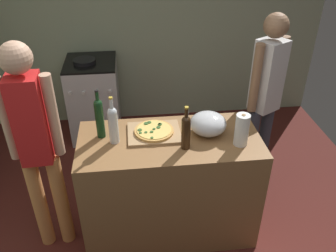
# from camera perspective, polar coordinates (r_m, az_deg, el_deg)

# --- Properties ---
(ground_plane) EXTENTS (4.41, 3.23, 0.02)m
(ground_plane) POSITION_cam_1_polar(r_m,az_deg,el_deg) (3.73, -2.64, -8.66)
(ground_plane) COLOR #511E19
(kitchen_wall_rear) EXTENTS (4.41, 0.10, 2.60)m
(kitchen_wall_rear) POSITION_cam_1_polar(r_m,az_deg,el_deg) (4.33, -4.52, 17.04)
(kitchen_wall_rear) COLOR #99A889
(kitchen_wall_rear) RESTS_ON ground_plane
(counter) EXTENTS (1.38, 0.65, 0.93)m
(counter) POSITION_cam_1_polar(r_m,az_deg,el_deg) (2.96, 0.23, -9.51)
(counter) COLOR olive
(counter) RESTS_ON ground_plane
(cutting_board) EXTENTS (0.40, 0.32, 0.02)m
(cutting_board) POSITION_cam_1_polar(r_m,az_deg,el_deg) (2.72, -2.21, -1.11)
(cutting_board) COLOR tan
(cutting_board) RESTS_ON counter
(pizza) EXTENTS (0.30, 0.30, 0.03)m
(pizza) POSITION_cam_1_polar(r_m,az_deg,el_deg) (2.71, -2.24, -0.73)
(pizza) COLOR tan
(pizza) RESTS_ON cutting_board
(mixing_bowl) EXTENTS (0.28, 0.28, 0.17)m
(mixing_bowl) POSITION_cam_1_polar(r_m,az_deg,el_deg) (2.70, 6.45, 0.36)
(mixing_bowl) COLOR #B2B2B7
(mixing_bowl) RESTS_ON counter
(paper_towel_roll) EXTENTS (0.10, 0.10, 0.25)m
(paper_towel_roll) POSITION_cam_1_polar(r_m,az_deg,el_deg) (2.60, 11.74, -0.62)
(paper_towel_roll) COLOR white
(paper_towel_roll) RESTS_ON counter
(wine_bottle_amber) EXTENTS (0.06, 0.06, 0.39)m
(wine_bottle_amber) POSITION_cam_1_polar(r_m,az_deg,el_deg) (2.65, -10.94, 1.49)
(wine_bottle_amber) COLOR #143819
(wine_bottle_amber) RESTS_ON counter
(wine_bottle_green) EXTENTS (0.07, 0.07, 0.34)m
(wine_bottle_green) POSITION_cam_1_polar(r_m,az_deg,el_deg) (2.50, 2.89, -0.75)
(wine_bottle_green) COLOR #331E0F
(wine_bottle_green) RESTS_ON counter
(wine_bottle_clear) EXTENTS (0.07, 0.07, 0.37)m
(wine_bottle_clear) POSITION_cam_1_polar(r_m,az_deg,el_deg) (2.58, -8.80, 0.42)
(wine_bottle_clear) COLOR silver
(wine_bottle_clear) RESTS_ON counter
(stove) EXTENTS (0.56, 0.64, 0.98)m
(stove) POSITION_cam_1_polar(r_m,az_deg,el_deg) (4.28, -11.71, 4.30)
(stove) COLOR #B7B7BC
(stove) RESTS_ON ground_plane
(person_in_stripes) EXTENTS (0.38, 0.21, 1.74)m
(person_in_stripes) POSITION_cam_1_polar(r_m,az_deg,el_deg) (2.67, -20.43, -2.43)
(person_in_stripes) COLOR #D88C4C
(person_in_stripes) RESTS_ON ground_plane
(person_in_red) EXTENTS (0.35, 0.28, 1.71)m
(person_in_red) POSITION_cam_1_polar(r_m,az_deg,el_deg) (3.28, 15.29, 4.93)
(person_in_red) COLOR #383D4C
(person_in_red) RESTS_ON ground_plane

